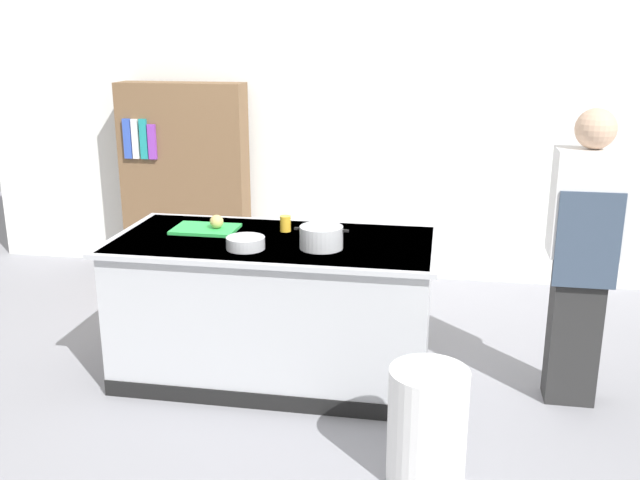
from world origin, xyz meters
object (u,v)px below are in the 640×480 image
(person_chef, at_px, (582,253))
(bookshelf, at_px, (185,181))
(onion, at_px, (217,222))
(trash_bin, at_px, (427,426))
(stock_pot, at_px, (321,237))
(mixing_bowl, at_px, (246,243))
(juice_cup, at_px, (285,224))

(person_chef, distance_m, bookshelf, 3.52)
(bookshelf, bearing_deg, person_chef, -30.90)
(onion, bearing_deg, bookshelf, 116.49)
(trash_bin, distance_m, bookshelf, 3.58)
(onion, xyz_separation_m, bookshelf, (-0.84, 1.69, -0.11))
(stock_pot, distance_m, mixing_bowl, 0.44)
(onion, height_order, trash_bin, onion)
(juice_cup, bearing_deg, person_chef, -6.42)
(mixing_bowl, distance_m, bookshelf, 2.31)
(mixing_bowl, relative_size, trash_bin, 0.38)
(juice_cup, xyz_separation_m, person_chef, (1.76, -0.20, -0.04))
(onion, distance_m, trash_bin, 1.87)
(mixing_bowl, height_order, bookshelf, bookshelf)
(onion, relative_size, mixing_bowl, 0.38)
(onion, distance_m, mixing_bowl, 0.44)
(person_chef, relative_size, bookshelf, 1.01)
(onion, bearing_deg, person_chef, -3.22)
(stock_pot, height_order, person_chef, person_chef)
(bookshelf, bearing_deg, stock_pot, -51.20)
(bookshelf, bearing_deg, onion, -63.51)
(mixing_bowl, bearing_deg, person_chef, 6.25)
(juice_cup, xyz_separation_m, trash_bin, (0.95, -1.15, -0.66))
(trash_bin, bearing_deg, onion, 141.99)
(stock_pot, distance_m, juice_cup, 0.43)
(onion, bearing_deg, juice_cup, 9.94)
(onion, relative_size, person_chef, 0.05)
(mixing_bowl, xyz_separation_m, person_chef, (1.90, 0.21, -0.02))
(onion, xyz_separation_m, mixing_bowl, (0.28, -0.33, -0.03))
(person_chef, height_order, bookshelf, person_chef)
(onion, height_order, juice_cup, onion)
(stock_pot, relative_size, mixing_bowl, 1.42)
(juice_cup, relative_size, trash_bin, 0.17)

